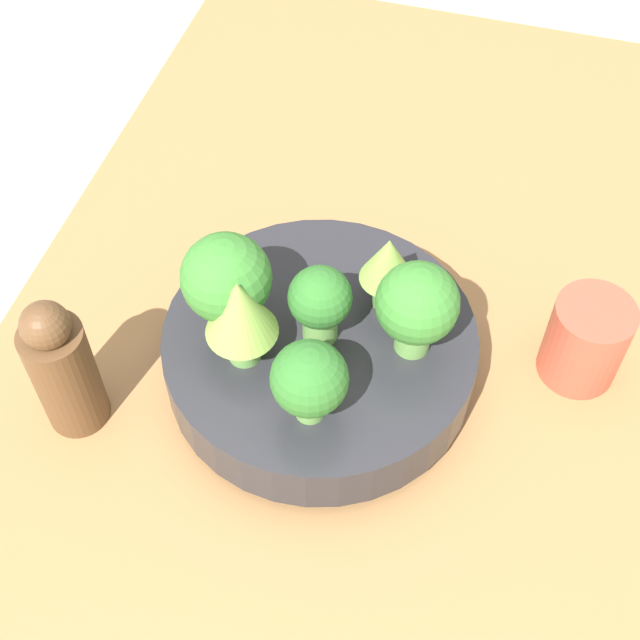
% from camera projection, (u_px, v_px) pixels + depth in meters
% --- Properties ---
extents(ground_plane, '(6.00, 6.00, 0.00)m').
position_uv_depth(ground_plane, '(336.00, 420.00, 0.80)').
color(ground_plane, beige).
extents(table, '(1.16, 0.63, 0.05)m').
position_uv_depth(table, '(337.00, 407.00, 0.78)').
color(table, '#9E7042').
rests_on(table, ground_plane).
extents(bowl, '(0.26, 0.26, 0.06)m').
position_uv_depth(bowl, '(320.00, 353.00, 0.75)').
color(bowl, '#28282D').
rests_on(bowl, table).
extents(broccoli_floret_right, '(0.06, 0.06, 0.08)m').
position_uv_depth(broccoli_floret_right, '(309.00, 380.00, 0.65)').
color(broccoli_floret_right, '#6BA34C').
rests_on(broccoli_floret_right, bowl).
extents(broccoli_floret_center, '(0.05, 0.05, 0.07)m').
position_uv_depth(broccoli_floret_center, '(320.00, 302.00, 0.69)').
color(broccoli_floret_center, '#6BA34C').
rests_on(broccoli_floret_center, bowl).
extents(broccoli_floret_front, '(0.07, 0.07, 0.10)m').
position_uv_depth(broccoli_floret_front, '(226.00, 282.00, 0.68)').
color(broccoli_floret_front, '#609347').
rests_on(broccoli_floret_front, bowl).
extents(romanesco_piece_near, '(0.06, 0.06, 0.09)m').
position_uv_depth(romanesco_piece_near, '(240.00, 312.00, 0.67)').
color(romanesco_piece_near, '#6BA34C').
rests_on(romanesco_piece_near, bowl).
extents(broccoli_floret_back, '(0.07, 0.07, 0.09)m').
position_uv_depth(broccoli_floret_back, '(417.00, 306.00, 0.68)').
color(broccoli_floret_back, '#6BA34C').
rests_on(broccoli_floret_back, bowl).
extents(romanesco_piece_far, '(0.04, 0.04, 0.08)m').
position_uv_depth(romanesco_piece_far, '(388.00, 264.00, 0.71)').
color(romanesco_piece_far, '#609347').
rests_on(romanesco_piece_far, bowl).
extents(cup, '(0.07, 0.07, 0.08)m').
position_uv_depth(cup, '(586.00, 340.00, 0.75)').
color(cup, '#C64C38').
rests_on(cup, table).
extents(pepper_mill, '(0.05, 0.05, 0.14)m').
position_uv_depth(pepper_mill, '(63.00, 368.00, 0.70)').
color(pepper_mill, brown).
rests_on(pepper_mill, table).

